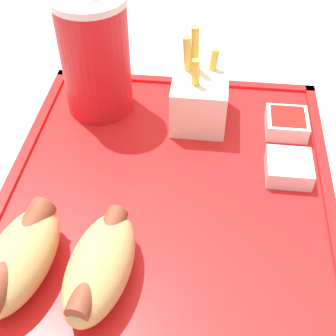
# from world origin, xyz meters

# --- Properties ---
(dining_table) EXTENTS (1.11, 1.07, 0.77)m
(dining_table) POSITION_xyz_m (0.00, 0.00, 0.39)
(dining_table) COLOR beige
(dining_table) RESTS_ON ground_plane
(food_tray) EXTENTS (0.41, 0.35, 0.01)m
(food_tray) POSITION_xyz_m (-0.02, -0.03, 0.78)
(food_tray) COLOR red
(food_tray) RESTS_ON dining_table
(soda_cup) EXTENTS (0.09, 0.09, 0.18)m
(soda_cup) POSITION_xyz_m (0.11, 0.07, 0.86)
(soda_cup) COLOR red
(soda_cup) RESTS_ON food_tray
(hot_dog_far) EXTENTS (0.12, 0.07, 0.05)m
(hot_dog_far) POSITION_xyz_m (-0.14, 0.08, 0.81)
(hot_dog_far) COLOR tan
(hot_dog_far) RESTS_ON food_tray
(hot_dog_near) EXTENTS (0.12, 0.07, 0.05)m
(hot_dog_near) POSITION_xyz_m (-0.14, 0.01, 0.81)
(hot_dog_near) COLOR tan
(hot_dog_near) RESTS_ON food_tray
(fries_carton) EXTENTS (0.08, 0.07, 0.12)m
(fries_carton) POSITION_xyz_m (0.10, -0.06, 0.82)
(fries_carton) COLOR silver
(fries_carton) RESTS_ON food_tray
(sauce_cup_mayo) EXTENTS (0.05, 0.05, 0.02)m
(sauce_cup_mayo) POSITION_xyz_m (0.01, -0.16, 0.80)
(sauce_cup_mayo) COLOR silver
(sauce_cup_mayo) RESTS_ON food_tray
(sauce_cup_ketchup) EXTENTS (0.05, 0.05, 0.02)m
(sauce_cup_ketchup) POSITION_xyz_m (0.09, -0.17, 0.80)
(sauce_cup_ketchup) COLOR silver
(sauce_cup_ketchup) RESTS_ON food_tray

